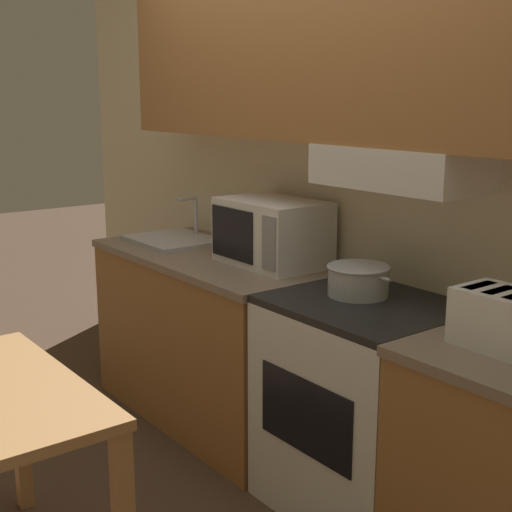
{
  "coord_description": "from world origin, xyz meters",
  "views": [
    {
      "loc": [
        2.29,
        -2.28,
        1.67
      ],
      "look_at": [
        0.05,
        -0.57,
        1.03
      ],
      "focal_mm": 50.0,
      "sensor_mm": 36.0,
      "label": 1
    }
  ],
  "objects_px": {
    "stove_range": "(363,407)",
    "sink_basin": "(173,239)",
    "cooking_pot": "(358,279)",
    "toaster": "(507,320)",
    "microwave": "(272,232)"
  },
  "relations": [
    {
      "from": "stove_range",
      "to": "sink_basin",
      "type": "relative_size",
      "value": 1.85
    },
    {
      "from": "stove_range",
      "to": "cooking_pot",
      "type": "distance_m",
      "value": 0.52
    },
    {
      "from": "stove_range",
      "to": "toaster",
      "type": "bearing_deg",
      "value": -3.09
    },
    {
      "from": "sink_basin",
      "to": "toaster",
      "type": "bearing_deg",
      "value": -0.83
    },
    {
      "from": "cooking_pot",
      "to": "microwave",
      "type": "relative_size",
      "value": 0.65
    },
    {
      "from": "stove_range",
      "to": "toaster",
      "type": "distance_m",
      "value": 0.83
    },
    {
      "from": "cooking_pot",
      "to": "stove_range",
      "type": "bearing_deg",
      "value": -23.17
    },
    {
      "from": "microwave",
      "to": "toaster",
      "type": "distance_m",
      "value": 1.37
    },
    {
      "from": "microwave",
      "to": "stove_range",
      "type": "bearing_deg",
      "value": -8.1
    },
    {
      "from": "stove_range",
      "to": "sink_basin",
      "type": "height_order",
      "value": "sink_basin"
    },
    {
      "from": "stove_range",
      "to": "sink_basin",
      "type": "xyz_separation_m",
      "value": [
        -1.46,
        -0.0,
        0.46
      ]
    },
    {
      "from": "microwave",
      "to": "cooking_pot",
      "type": "bearing_deg",
      "value": -5.87
    },
    {
      "from": "stove_range",
      "to": "cooking_pot",
      "type": "height_order",
      "value": "cooking_pot"
    },
    {
      "from": "stove_range",
      "to": "microwave",
      "type": "relative_size",
      "value": 1.71
    },
    {
      "from": "microwave",
      "to": "sink_basin",
      "type": "xyz_separation_m",
      "value": [
        -0.73,
        -0.11,
        -0.14
      ]
    }
  ]
}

